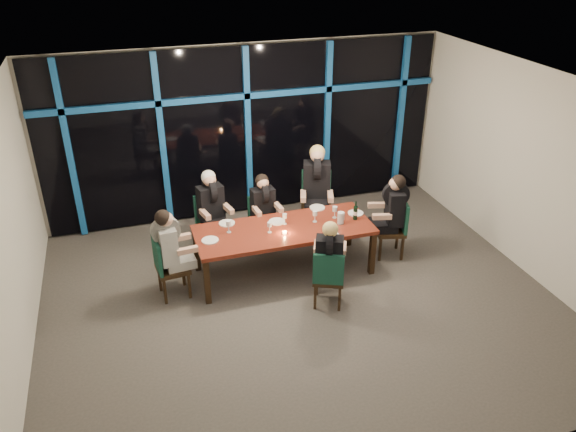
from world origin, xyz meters
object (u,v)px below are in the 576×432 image
at_px(diner_far_right, 317,178).
at_px(wine_bottle, 355,213).
at_px(chair_far_mid, 262,219).
at_px(chair_near_mid, 328,276).
at_px(chair_far_right, 316,199).
at_px(diner_near_mid, 330,250).
at_px(diner_end_left, 169,241).
at_px(water_pitcher, 341,218).
at_px(diner_far_left, 211,200).
at_px(diner_end_right, 393,204).
at_px(dining_table, 284,232).
at_px(diner_far_mid, 263,202).
at_px(chair_far_left, 211,219).
at_px(chair_end_left, 166,265).
at_px(chair_end_right, 396,225).

bearing_deg(diner_far_right, wine_bottle, -58.81).
xyz_separation_m(chair_far_mid, chair_near_mid, (0.42, -1.86, 0.01)).
bearing_deg(chair_far_right, diner_near_mid, -86.59).
bearing_deg(diner_end_left, wine_bottle, -95.19).
relative_size(chair_near_mid, water_pitcher, 4.92).
distance_m(chair_near_mid, diner_far_left, 2.32).
xyz_separation_m(diner_near_mid, water_pitcher, (0.50, 0.83, -0.01)).
bearing_deg(chair_far_right, diner_end_right, -34.42).
distance_m(dining_table, diner_far_right, 1.36).
height_order(chair_far_right, diner_end_left, diner_end_left).
bearing_deg(diner_far_mid, chair_far_left, 158.20).
bearing_deg(dining_table, water_pitcher, -7.27).
bearing_deg(water_pitcher, diner_far_right, 76.07).
bearing_deg(dining_table, chair_far_mid, 97.02).
bearing_deg(chair_far_left, wine_bottle, -40.61).
height_order(diner_near_mid, water_pitcher, diner_near_mid).
height_order(diner_far_mid, diner_end_right, diner_end_right).
height_order(diner_end_left, water_pitcher, diner_end_left).
bearing_deg(chair_near_mid, diner_far_mid, -53.01).
relative_size(diner_far_left, diner_end_left, 1.02).
relative_size(chair_end_left, diner_end_left, 1.03).
relative_size(diner_far_right, wine_bottle, 3.53).
relative_size(diner_end_left, diner_near_mid, 1.04).
xyz_separation_m(chair_end_left, diner_near_mid, (2.08, -0.83, 0.33)).
height_order(chair_far_left, chair_end_left, chair_far_left).
relative_size(diner_end_right, wine_bottle, 3.12).
bearing_deg(dining_table, chair_near_mid, -72.64).
xyz_separation_m(chair_far_left, diner_far_mid, (0.81, -0.24, 0.31)).
height_order(chair_near_mid, diner_end_left, diner_end_left).
xyz_separation_m(diner_near_mid, wine_bottle, (0.76, 0.88, 0.01)).
bearing_deg(chair_end_right, diner_end_left, -74.92).
height_order(diner_far_right, wine_bottle, diner_far_right).
xyz_separation_m(dining_table, chair_end_left, (-1.74, -0.11, -0.17)).
bearing_deg(chair_end_left, water_pitcher, -96.05).
relative_size(chair_near_mid, diner_near_mid, 1.03).
relative_size(chair_far_left, wine_bottle, 3.20).
bearing_deg(water_pitcher, diner_end_left, 166.92).
bearing_deg(wine_bottle, chair_near_mid, -129.57).
xyz_separation_m(diner_end_left, diner_end_right, (3.39, 0.07, 0.01)).
distance_m(chair_far_mid, water_pitcher, 1.39).
bearing_deg(wine_bottle, chair_end_right, 0.59).
xyz_separation_m(dining_table, diner_far_left, (-0.89, 0.93, 0.22)).
bearing_deg(dining_table, diner_end_left, -176.61).
bearing_deg(chair_near_mid, diner_far_right, -81.47).
bearing_deg(diner_end_left, diner_near_mid, -118.82).
distance_m(chair_near_mid, wine_bottle, 1.29).
bearing_deg(chair_near_mid, diner_end_right, -121.41).
xyz_separation_m(diner_end_left, water_pitcher, (2.51, -0.01, -0.04)).
bearing_deg(chair_far_left, chair_end_left, -139.15).
bearing_deg(chair_end_right, wine_bottle, -75.11).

